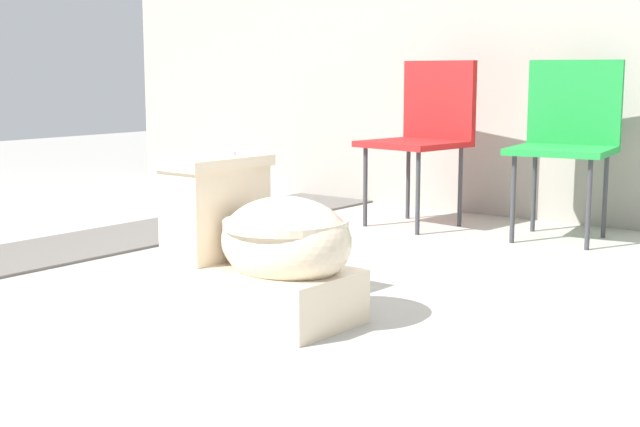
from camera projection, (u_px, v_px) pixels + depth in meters
name	position (u px, v px, depth m)	size (l,w,h in m)	color
ground_plane	(189.00, 323.00, 2.79)	(14.00, 14.00, 0.00)	#A8A59E
gravel_strip	(67.00, 248.00, 3.95)	(0.56, 8.00, 0.01)	#605B56
toilet	(263.00, 250.00, 2.82)	(0.64, 0.40, 0.52)	beige
folding_chair_left	(426.00, 125.00, 4.53)	(0.49, 0.49, 0.83)	red
folding_chair_middle	(568.00, 129.00, 4.17)	(0.50, 0.50, 0.83)	#1E8C38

